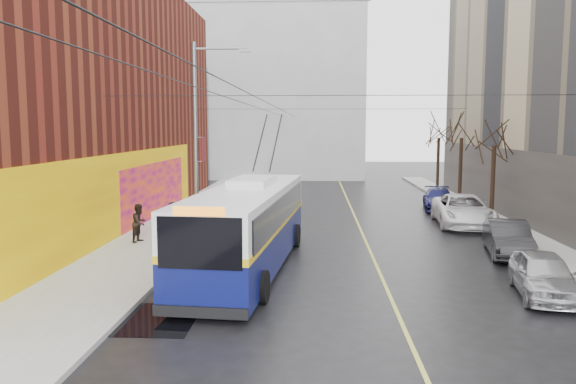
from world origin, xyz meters
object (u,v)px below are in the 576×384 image
at_px(parked_car_b, 508,239).
at_px(trolleybus, 248,225).
at_px(tree_mid, 462,126).
at_px(parked_car_a, 544,275).
at_px(pedestrian_a, 174,224).
at_px(pedestrian_b, 140,223).
at_px(parked_car_c, 463,210).
at_px(tree_near, 495,131).
at_px(parked_car_d, 439,199).
at_px(tree_far, 439,128).
at_px(following_car, 286,196).
at_px(streetlight_pole, 199,135).

bearing_deg(parked_car_b, trolleybus, -156.64).
xyz_separation_m(tree_mid, parked_car_a, (-2.78, -21.20, -4.56)).
xyz_separation_m(trolleybus, parked_car_b, (10.31, 2.55, -0.91)).
xyz_separation_m(pedestrian_a, pedestrian_b, (-1.73, 0.66, -0.10)).
bearing_deg(parked_car_c, pedestrian_a, -150.92).
height_order(tree_mid, parked_car_a, tree_mid).
bearing_deg(parked_car_b, tree_mid, 92.22).
relative_size(tree_mid, pedestrian_b, 3.93).
xyz_separation_m(tree_near, parked_car_a, (-2.78, -14.20, -4.29)).
height_order(tree_near, parked_car_d, tree_near).
distance_m(tree_far, following_car, 15.43).
relative_size(tree_far, parked_car_b, 1.52).
height_order(tree_far, parked_car_d, tree_far).
bearing_deg(trolleybus, parked_car_a, -12.36).
bearing_deg(parked_car_d, pedestrian_b, -135.91).
relative_size(tree_far, pedestrian_a, 3.47).
relative_size(tree_far, parked_car_c, 1.11).
xyz_separation_m(tree_far, parked_car_b, (-2.00, -22.66, -4.43)).
xyz_separation_m(parked_car_c, following_car, (-9.77, 6.67, -0.10)).
bearing_deg(parked_car_b, following_car, 134.99).
bearing_deg(streetlight_pole, following_car, 73.07).
relative_size(following_car, pedestrian_a, 2.24).
bearing_deg(following_car, tree_far, 37.67).
bearing_deg(tree_far, pedestrian_a, -125.84).
bearing_deg(tree_far, parked_car_c, -97.30).
relative_size(tree_near, tree_far, 0.97).
xyz_separation_m(parked_car_b, following_car, (-9.77, 13.71, 0.01)).
bearing_deg(tree_far, streetlight_pole, -127.12).
height_order(parked_car_b, following_car, following_car).
distance_m(parked_car_a, parked_car_d, 18.36).
xyz_separation_m(tree_near, tree_far, (0.00, 14.00, 0.17)).
bearing_deg(parked_car_a, parked_car_c, 95.79).
bearing_deg(parked_car_b, tree_near, 86.48).
distance_m(parked_car_d, following_car, 9.82).
bearing_deg(parked_car_d, parked_car_a, -84.63).
relative_size(parked_car_a, parked_car_c, 0.68).
bearing_deg(pedestrian_a, pedestrian_b, 70.37).
height_order(following_car, pedestrian_a, pedestrian_a).
bearing_deg(following_car, parked_car_c, -33.86).
bearing_deg(tree_near, parked_car_a, -101.08).
bearing_deg(following_car, pedestrian_b, -114.77).
bearing_deg(tree_near, pedestrian_a, -153.34).
bearing_deg(tree_far, parked_car_b, -95.04).
bearing_deg(following_car, parked_car_d, -4.87).
height_order(parked_car_c, pedestrian_a, pedestrian_a).
bearing_deg(parked_car_c, tree_far, 87.17).
bearing_deg(streetlight_pole, tree_near, 21.62).
bearing_deg(pedestrian_a, streetlight_pole, -19.10).
distance_m(trolleybus, pedestrian_a, 4.83).
relative_size(trolleybus, following_car, 2.92).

